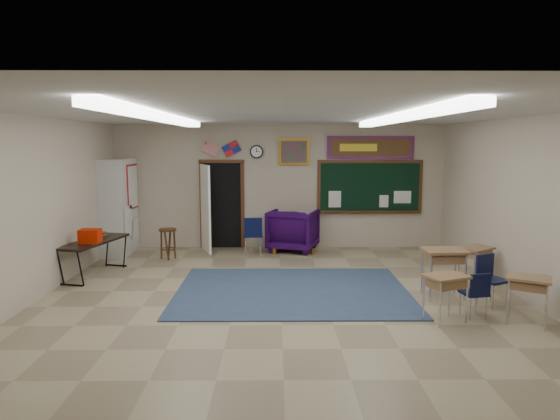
{
  "coord_description": "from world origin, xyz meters",
  "views": [
    {
      "loc": [
        -0.08,
        -7.61,
        2.57
      ],
      "look_at": [
        -0.01,
        1.5,
        1.33
      ],
      "focal_mm": 32.0,
      "sensor_mm": 36.0,
      "label": 1
    }
  ],
  "objects_px": {
    "wingback_armchair": "(293,230)",
    "student_desk_front_right": "(475,263)",
    "wooden_stool": "(168,243)",
    "student_desk_front_left": "(444,271)",
    "folding_table": "(95,256)"
  },
  "relations": [
    {
      "from": "wingback_armchair",
      "to": "student_desk_front_right",
      "type": "xyz_separation_m",
      "value": [
        3.22,
        -2.9,
        -0.11
      ]
    },
    {
      "from": "student_desk_front_right",
      "to": "wooden_stool",
      "type": "height_order",
      "value": "student_desk_front_right"
    },
    {
      "from": "student_desk_front_left",
      "to": "student_desk_front_right",
      "type": "relative_size",
      "value": 1.14
    },
    {
      "from": "student_desk_front_right",
      "to": "folding_table",
      "type": "distance_m",
      "value": 7.18
    },
    {
      "from": "student_desk_front_left",
      "to": "student_desk_front_right",
      "type": "height_order",
      "value": "student_desk_front_left"
    },
    {
      "from": "wingback_armchair",
      "to": "student_desk_front_right",
      "type": "height_order",
      "value": "wingback_armchair"
    },
    {
      "from": "student_desk_front_right",
      "to": "wooden_stool",
      "type": "relative_size",
      "value": 1.06
    },
    {
      "from": "student_desk_front_left",
      "to": "student_desk_front_right",
      "type": "distance_m",
      "value": 1.16
    },
    {
      "from": "wooden_stool",
      "to": "wingback_armchair",
      "type": "bearing_deg",
      "value": 16.74
    },
    {
      "from": "folding_table",
      "to": "wingback_armchair",
      "type": "bearing_deg",
      "value": 43.56
    },
    {
      "from": "wingback_armchair",
      "to": "student_desk_front_left",
      "type": "bearing_deg",
      "value": 140.76
    },
    {
      "from": "student_desk_front_right",
      "to": "folding_table",
      "type": "bearing_deg",
      "value": 140.2
    },
    {
      "from": "student_desk_front_right",
      "to": "folding_table",
      "type": "height_order",
      "value": "folding_table"
    },
    {
      "from": "wingback_armchair",
      "to": "folding_table",
      "type": "height_order",
      "value": "wingback_armchair"
    },
    {
      "from": "wingback_armchair",
      "to": "folding_table",
      "type": "relative_size",
      "value": 0.62
    }
  ]
}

